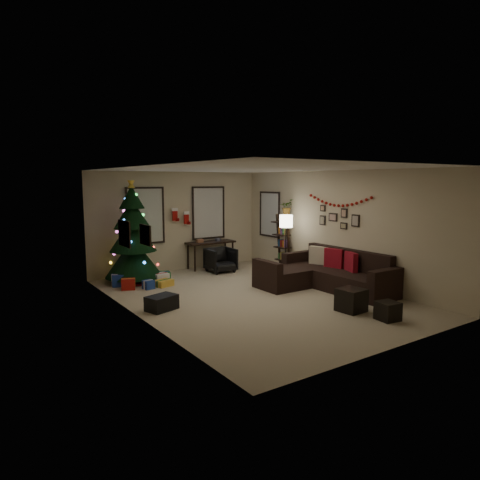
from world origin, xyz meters
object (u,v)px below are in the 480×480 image
object	(u,v)px
christmas_tree	(133,239)
sofa	(325,276)
desk	(211,245)
desk_chair	(221,260)
bookshelf	(283,243)

from	to	relation	value
christmas_tree	sofa	bearing A→B (deg)	-42.85
sofa	desk	distance (m)	3.68
desk_chair	bookshelf	bearing A→B (deg)	-26.30
christmas_tree	bookshelf	xyz separation A→B (m)	(3.84, -1.06, -0.30)
desk_chair	bookshelf	distance (m)	1.76
christmas_tree	desk	xyz separation A→B (m)	(2.42, 0.41, -0.39)
desk	bookshelf	size ratio (longest dim) A/B	0.89
desk	desk_chair	distance (m)	0.73
christmas_tree	desk_chair	size ratio (longest dim) A/B	3.84
desk_chair	desk	bearing A→B (deg)	86.38
desk	bookshelf	world-z (taller)	bookshelf
bookshelf	sofa	bearing A→B (deg)	-102.89
desk_chair	bookshelf	world-z (taller)	bookshelf
desk	desk_chair	xyz separation A→B (m)	(-0.07, -0.65, -0.33)
desk	bookshelf	xyz separation A→B (m)	(1.43, -1.47, 0.09)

